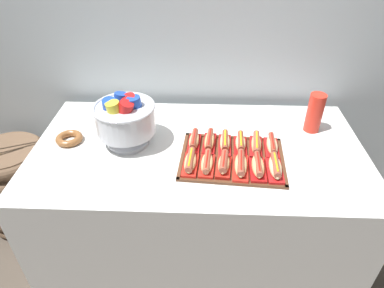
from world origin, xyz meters
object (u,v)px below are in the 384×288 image
Objects in this scene: hot_dog_0 at (190,162)px; hot_dog_8 at (225,143)px; hot_dog_2 at (224,164)px; hot_dog_9 at (240,144)px; serving_tray at (232,159)px; hot_dog_11 at (272,146)px; hot_dog_6 at (194,141)px; hot_dog_7 at (209,142)px; floor_vase at (20,185)px; buffet_table at (198,199)px; hot_dog_4 at (258,167)px; punch_bowl at (125,118)px; hot_dog_1 at (207,164)px; hot_dog_5 at (275,168)px; hot_dog_10 at (256,145)px; donut at (69,138)px; cup_stack at (315,113)px; hot_dog_3 at (241,165)px.

hot_dog_0 is 0.98× the size of hot_dog_8.
hot_dog_2 reaches higher than hot_dog_9.
hot_dog_11 reaches higher than serving_tray.
hot_dog_6 is 0.08m from hot_dog_7.
buffet_table is at bearing -10.46° from floor_vase.
hot_dog_7 is 1.19× the size of hot_dog_9.
punch_bowl reaches higher than hot_dog_4.
hot_dog_2 reaches higher than hot_dog_0.
buffet_table is 9.59× the size of hot_dog_1.
hot_dog_7 is at bearing -2.69° from buffet_table.
serving_tray is 2.88× the size of hot_dog_5.
hot_dog_9 reaches higher than hot_dog_10.
donut is at bearing -20.69° from floor_vase.
serving_tray is 2.89× the size of hot_dog_4.
punch_bowl reaches higher than hot_dog_8.
hot_dog_7 is at bearing -2.31° from donut.
cup_stack is at bearing 55.58° from hot_dog_5.
hot_dog_1 is 1.27× the size of donut.
hot_dog_5 is at bearing -4.04° from hot_dog_4.
floor_vase reaches higher than punch_bowl.
hot_dog_8 is 0.78m from donut.
cup_stack is at bearing 21.86° from hot_dog_8.
buffet_table is 0.62m from punch_bowl.
cup_stack reaches higher than hot_dog_11.
serving_tray is 0.21m from hot_dog_5.
hot_dog_10 reaches higher than hot_dog_7.
hot_dog_5 is at bearing -51.77° from hot_dog_9.
hot_dog_11 is (0.31, 0.14, 0.00)m from hot_dog_1.
hot_dog_2 is 0.28m from hot_dog_11.
hot_dog_5 is (0.07, -0.01, 0.00)m from hot_dog_4.
hot_dog_10 is (0.01, 0.16, 0.00)m from hot_dog_4.
hot_dog_0 is at bearing 175.96° from hot_dog_1.
punch_bowl is (-0.32, 0.19, 0.11)m from hot_dog_0.
hot_dog_0 is at bearing -136.32° from hot_dog_8.
hot_dog_8 is (1.27, -0.22, 0.52)m from floor_vase.
hot_dog_0 is at bearing -160.29° from hot_dog_11.
punch_bowl reaches higher than hot_dog_1.
hot_dog_8 is (-0.06, 0.17, -0.00)m from hot_dog_3.
hot_dog_3 is 0.18m from hot_dog_10.
floor_vase reaches higher than hot_dog_8.
hot_dog_5 reaches higher than hot_dog_7.
cup_stack is 1.25m from donut.
punch_bowl is at bearing 175.79° from hot_dog_11.
hot_dog_11 is (0.07, -0.01, -0.00)m from hot_dog_10.
hot_dog_5 is (0.34, -0.19, 0.40)m from buffet_table.
cup_stack is (0.25, 0.37, 0.07)m from hot_dog_5.
hot_dog_2 is 0.53× the size of punch_bowl.
donut is at bearing 167.16° from hot_dog_4.
hot_dog_11 reaches higher than donut.
hot_dog_5 is 0.22m from hot_dog_9.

